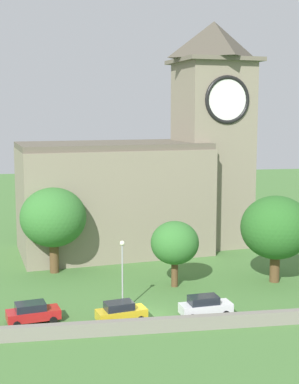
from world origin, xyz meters
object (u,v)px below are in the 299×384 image
at_px(church, 149,174).
at_px(car_red, 33,312).
at_px(car_yellow, 121,312).
at_px(tree_riverside_west, 276,228).
at_px(car_white, 205,306).
at_px(tree_riverside_east, 175,243).
at_px(tree_churchyard, 53,218).
at_px(streetlamp_west_mid, 122,264).

xyz_separation_m(church, car_red, (-13.77, -23.96, -8.74)).
bearing_deg(car_yellow, car_red, 170.73).
height_order(church, tree_riverside_west, church).
bearing_deg(car_white, tree_riverside_east, 95.60).
bearing_deg(tree_riverside_east, tree_churchyard, 149.59).
bearing_deg(tree_riverside_east, car_white, -84.40).
xyz_separation_m(car_red, tree_riverside_west, (24.26, 7.57, 4.83)).
height_order(car_white, tree_riverside_west, tree_riverside_west).
distance_m(church, tree_churchyard, 15.55).
height_order(streetlamp_west_mid, tree_churchyard, tree_churchyard).
relative_size(car_yellow, tree_churchyard, 0.47).
distance_m(car_white, tree_riverside_west, 13.79).
height_order(car_red, tree_riverside_east, tree_riverside_east).
xyz_separation_m(car_red, car_white, (14.59, -1.02, 0.07)).
height_order(car_yellow, car_white, car_white).
height_order(car_red, tree_churchyard, tree_churchyard).
distance_m(streetlamp_west_mid, tree_riverside_west, 17.72).
bearing_deg(car_red, tree_riverside_west, 17.33).
bearing_deg(tree_churchyard, tree_riverside_west, -17.61).
distance_m(car_red, streetlamp_west_mid, 8.57).
xyz_separation_m(car_white, tree_riverside_west, (9.67, 8.59, 4.77)).
bearing_deg(church, car_white, -88.14).
relative_size(tree_riverside_west, tree_churchyard, 0.96).
bearing_deg(car_red, streetlamp_west_mid, 9.79).
distance_m(car_white, tree_churchyard, 20.93).
relative_size(church, tree_riverside_east, 4.64).
distance_m(car_yellow, tree_churchyard, 17.60).
xyz_separation_m(car_white, tree_riverside_east, (-0.86, 8.71, 3.53)).
bearing_deg(streetlamp_west_mid, tree_riverside_east, 46.62).
bearing_deg(car_red, tree_riverside_east, 29.25).
distance_m(car_yellow, streetlamp_west_mid, 4.28).
xyz_separation_m(car_red, tree_churchyard, (1.78, 14.71, 5.23)).
height_order(church, tree_churchyard, church).
distance_m(church, car_white, 26.46).
bearing_deg(car_red, car_yellow, -9.27).
bearing_deg(streetlamp_west_mid, car_yellow, -100.05).
height_order(tree_riverside_east, tree_churchyard, tree_churchyard).
xyz_separation_m(church, car_white, (0.81, -24.98, -8.67)).
height_order(car_yellow, tree_churchyard, tree_churchyard).
relative_size(tree_riverside_east, tree_churchyard, 0.71).
bearing_deg(tree_riverside_east, streetlamp_west_mid, -133.38).
distance_m(streetlamp_west_mid, tree_riverside_east, 8.75).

